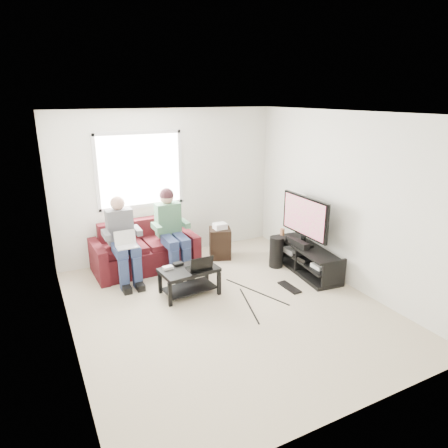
% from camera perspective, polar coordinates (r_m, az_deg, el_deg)
% --- Properties ---
extents(floor, '(4.50, 4.50, 0.00)m').
position_cam_1_polar(floor, '(5.66, 0.38, -11.78)').
color(floor, beige).
rests_on(floor, ground).
extents(ceiling, '(4.50, 4.50, 0.00)m').
position_cam_1_polar(ceiling, '(4.92, 0.44, 15.55)').
color(ceiling, white).
rests_on(ceiling, wall_back).
extents(wall_back, '(4.50, 0.00, 4.50)m').
position_cam_1_polar(wall_back, '(7.15, -7.93, 5.61)').
color(wall_back, silver).
rests_on(wall_back, floor).
extents(wall_front, '(4.50, 0.00, 4.50)m').
position_cam_1_polar(wall_front, '(3.44, 18.08, -8.97)').
color(wall_front, silver).
rests_on(wall_front, floor).
extents(wall_left, '(0.00, 4.50, 4.50)m').
position_cam_1_polar(wall_left, '(4.63, -22.22, -2.44)').
color(wall_left, silver).
rests_on(wall_left, floor).
extents(wall_right, '(0.00, 4.50, 4.50)m').
position_cam_1_polar(wall_right, '(6.28, 16.88, 3.29)').
color(wall_right, silver).
rests_on(wall_right, floor).
extents(window, '(1.48, 0.04, 1.28)m').
position_cam_1_polar(window, '(6.93, -11.92, 7.54)').
color(window, white).
rests_on(window, wall_back).
extents(sofa, '(1.71, 0.86, 0.79)m').
position_cam_1_polar(sofa, '(6.87, -11.31, -3.84)').
color(sofa, '#45111A').
rests_on(sofa, floor).
extents(person_left, '(0.40, 0.70, 1.32)m').
position_cam_1_polar(person_left, '(6.38, -14.29, -1.72)').
color(person_left, navy).
rests_on(person_left, sofa).
extents(person_right, '(0.40, 0.71, 1.37)m').
position_cam_1_polar(person_right, '(6.58, -7.59, -0.15)').
color(person_right, navy).
rests_on(person_right, sofa).
extents(laptop_silver, '(0.36, 0.28, 0.24)m').
position_cam_1_polar(laptop_silver, '(6.16, -13.74, -2.66)').
color(laptop_silver, silver).
rests_on(laptop_silver, person_left).
extents(coffee_table, '(0.86, 0.57, 0.41)m').
position_cam_1_polar(coffee_table, '(5.90, -5.00, -7.29)').
color(coffee_table, black).
rests_on(coffee_table, floor).
extents(laptop_black, '(0.37, 0.28, 0.24)m').
position_cam_1_polar(laptop_black, '(5.78, -3.66, -5.32)').
color(laptop_black, black).
rests_on(laptop_black, coffee_table).
extents(controller_a, '(0.15, 0.10, 0.04)m').
position_cam_1_polar(controller_a, '(5.86, -8.03, -6.19)').
color(controller_a, silver).
rests_on(controller_a, coffee_table).
extents(controller_b, '(0.15, 0.10, 0.04)m').
position_cam_1_polar(controller_b, '(5.96, -6.59, -5.68)').
color(controller_b, black).
rests_on(controller_b, coffee_table).
extents(controller_c, '(0.14, 0.10, 0.04)m').
position_cam_1_polar(controller_c, '(6.07, -2.94, -5.13)').
color(controller_c, gray).
rests_on(controller_c, coffee_table).
extents(tv_stand, '(0.56, 1.41, 0.46)m').
position_cam_1_polar(tv_stand, '(6.75, 11.62, -5.12)').
color(tv_stand, black).
rests_on(tv_stand, floor).
extents(tv, '(0.12, 1.10, 0.81)m').
position_cam_1_polar(tv, '(6.58, 11.45, 0.88)').
color(tv, black).
rests_on(tv, tv_stand).
extents(soundbar, '(0.12, 0.50, 0.10)m').
position_cam_1_polar(soundbar, '(6.64, 10.44, -2.63)').
color(soundbar, black).
rests_on(soundbar, tv_stand).
extents(drink_cup, '(0.08, 0.08, 0.12)m').
position_cam_1_polar(drink_cup, '(7.07, 8.32, -1.13)').
color(drink_cup, '#AC6F4A').
rests_on(drink_cup, tv_stand).
extents(console_white, '(0.30, 0.22, 0.06)m').
position_cam_1_polar(console_white, '(6.44, 13.86, -5.77)').
color(console_white, silver).
rests_on(console_white, tv_stand).
extents(console_grey, '(0.34, 0.26, 0.08)m').
position_cam_1_polar(console_grey, '(6.93, 10.14, -3.68)').
color(console_grey, gray).
rests_on(console_grey, tv_stand).
extents(console_black, '(0.38, 0.30, 0.07)m').
position_cam_1_polar(console_black, '(6.68, 11.92, -4.69)').
color(console_black, black).
rests_on(console_black, tv_stand).
extents(subwoofer, '(0.24, 0.24, 0.54)m').
position_cam_1_polar(subwoofer, '(6.85, 7.48, -3.97)').
color(subwoofer, black).
rests_on(subwoofer, floor).
extents(keyboard_floor, '(0.15, 0.44, 0.02)m').
position_cam_1_polar(keyboard_floor, '(6.24, 9.32, -8.91)').
color(keyboard_floor, black).
rests_on(keyboard_floor, floor).
extents(end_table, '(0.37, 0.37, 0.65)m').
position_cam_1_polar(end_table, '(7.16, -0.57, -2.63)').
color(end_table, black).
rests_on(end_table, floor).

